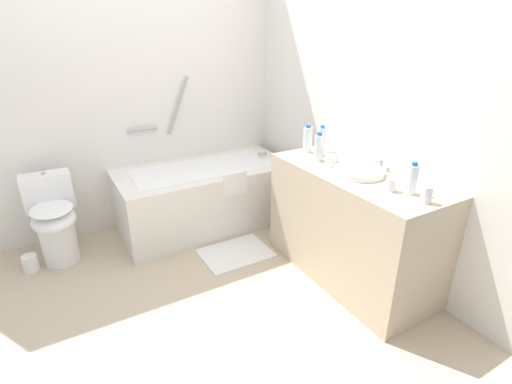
{
  "coord_description": "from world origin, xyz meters",
  "views": [
    {
      "loc": [
        -0.62,
        -2.07,
        1.74
      ],
      "look_at": [
        0.66,
        0.14,
        0.64
      ],
      "focal_mm": 26.57,
      "sensor_mm": 36.0,
      "label": 1
    }
  ],
  "objects_px": {
    "water_bottle_0": "(319,148)",
    "water_bottle_3": "(322,142)",
    "sink_basin": "(359,171)",
    "bath_mat": "(236,253)",
    "drinking_glass_0": "(427,194)",
    "sink_faucet": "(380,165)",
    "drinking_glass_3": "(333,156)",
    "water_bottle_1": "(308,140)",
    "drinking_glass_1": "(391,185)",
    "toilet": "(54,219)",
    "water_bottle_2": "(412,179)",
    "toilet_paper_roll": "(30,263)",
    "bathtub": "(206,194)",
    "drinking_glass_2": "(330,160)"
  },
  "relations": [
    {
      "from": "sink_basin",
      "to": "water_bottle_3",
      "type": "xyz_separation_m",
      "value": [
        0.03,
        0.45,
        0.09
      ]
    },
    {
      "from": "toilet",
      "to": "drinking_glass_0",
      "type": "xyz_separation_m",
      "value": [
        1.86,
        -1.89,
        0.52
      ]
    },
    {
      "from": "sink_basin",
      "to": "bath_mat",
      "type": "height_order",
      "value": "sink_basin"
    },
    {
      "from": "sink_basin",
      "to": "water_bottle_1",
      "type": "distance_m",
      "value": 0.59
    },
    {
      "from": "toilet",
      "to": "bath_mat",
      "type": "distance_m",
      "value": 1.47
    },
    {
      "from": "toilet",
      "to": "drinking_glass_1",
      "type": "relative_size",
      "value": 8.56
    },
    {
      "from": "drinking_glass_1",
      "to": "sink_faucet",
      "type": "bearing_deg",
      "value": 52.45
    },
    {
      "from": "drinking_glass_1",
      "to": "toilet_paper_roll",
      "type": "relative_size",
      "value": 0.61
    },
    {
      "from": "water_bottle_0",
      "to": "drinking_glass_0",
      "type": "height_order",
      "value": "water_bottle_0"
    },
    {
      "from": "bathtub",
      "to": "toilet_paper_roll",
      "type": "distance_m",
      "value": 1.53
    },
    {
      "from": "water_bottle_1",
      "to": "drinking_glass_1",
      "type": "xyz_separation_m",
      "value": [
        -0.04,
        -0.89,
        -0.06
      ]
    },
    {
      "from": "drinking_glass_2",
      "to": "drinking_glass_3",
      "type": "relative_size",
      "value": 0.91
    },
    {
      "from": "water_bottle_0",
      "to": "drinking_glass_2",
      "type": "bearing_deg",
      "value": -90.35
    },
    {
      "from": "toilet",
      "to": "bath_mat",
      "type": "bearing_deg",
      "value": 62.68
    },
    {
      "from": "sink_faucet",
      "to": "bath_mat",
      "type": "distance_m",
      "value": 1.37
    },
    {
      "from": "water_bottle_0",
      "to": "drinking_glass_3",
      "type": "distance_m",
      "value": 0.12
    },
    {
      "from": "water_bottle_3",
      "to": "drinking_glass_0",
      "type": "distance_m",
      "value": 0.98
    },
    {
      "from": "sink_faucet",
      "to": "drinking_glass_3",
      "type": "height_order",
      "value": "drinking_glass_3"
    },
    {
      "from": "sink_basin",
      "to": "drinking_glass_0",
      "type": "bearing_deg",
      "value": -89.87
    },
    {
      "from": "water_bottle_3",
      "to": "drinking_glass_1",
      "type": "xyz_separation_m",
      "value": [
        -0.07,
        -0.76,
        -0.07
      ]
    },
    {
      "from": "drinking_glass_0",
      "to": "drinking_glass_2",
      "type": "xyz_separation_m",
      "value": [
        -0.06,
        0.76,
        -0.01
      ]
    },
    {
      "from": "bathtub",
      "to": "water_bottle_1",
      "type": "distance_m",
      "value": 1.15
    },
    {
      "from": "water_bottle_2",
      "to": "drinking_glass_1",
      "type": "bearing_deg",
      "value": 126.79
    },
    {
      "from": "sink_faucet",
      "to": "toilet_paper_roll",
      "type": "xyz_separation_m",
      "value": [
        -2.29,
        1.29,
        -0.8
      ]
    },
    {
      "from": "water_bottle_3",
      "to": "drinking_glass_2",
      "type": "height_order",
      "value": "water_bottle_3"
    },
    {
      "from": "water_bottle_1",
      "to": "bath_mat",
      "type": "relative_size",
      "value": 0.39
    },
    {
      "from": "water_bottle_0",
      "to": "water_bottle_3",
      "type": "xyz_separation_m",
      "value": [
        0.09,
        0.08,
        0.01
      ]
    },
    {
      "from": "sink_faucet",
      "to": "toilet_paper_roll",
      "type": "distance_m",
      "value": 2.75
    },
    {
      "from": "sink_faucet",
      "to": "bath_mat",
      "type": "bearing_deg",
      "value": 138.2
    },
    {
      "from": "bathtub",
      "to": "drinking_glass_0",
      "type": "height_order",
      "value": "bathtub"
    },
    {
      "from": "water_bottle_1",
      "to": "toilet",
      "type": "bearing_deg",
      "value": 157.31
    },
    {
      "from": "water_bottle_2",
      "to": "bath_mat",
      "type": "distance_m",
      "value": 1.57
    },
    {
      "from": "water_bottle_1",
      "to": "toilet_paper_roll",
      "type": "bearing_deg",
      "value": 161.27
    },
    {
      "from": "toilet",
      "to": "drinking_glass_1",
      "type": "bearing_deg",
      "value": 47.41
    },
    {
      "from": "water_bottle_1",
      "to": "drinking_glass_1",
      "type": "height_order",
      "value": "water_bottle_1"
    },
    {
      "from": "toilet",
      "to": "drinking_glass_3",
      "type": "distance_m",
      "value": 2.23
    },
    {
      "from": "water_bottle_1",
      "to": "drinking_glass_3",
      "type": "xyz_separation_m",
      "value": [
        0.02,
        -0.29,
        -0.06
      ]
    },
    {
      "from": "drinking_glass_0",
      "to": "sink_basin",
      "type": "bearing_deg",
      "value": 90.13
    },
    {
      "from": "drinking_glass_0",
      "to": "drinking_glass_1",
      "type": "distance_m",
      "value": 0.22
    },
    {
      "from": "toilet",
      "to": "water_bottle_3",
      "type": "distance_m",
      "value": 2.19
    },
    {
      "from": "drinking_glass_2",
      "to": "bath_mat",
      "type": "distance_m",
      "value": 1.13
    },
    {
      "from": "toilet",
      "to": "water_bottle_3",
      "type": "relative_size",
      "value": 2.92
    },
    {
      "from": "toilet",
      "to": "sink_basin",
      "type": "relative_size",
      "value": 2.07
    },
    {
      "from": "drinking_glass_3",
      "to": "water_bottle_3",
      "type": "bearing_deg",
      "value": 84.78
    },
    {
      "from": "water_bottle_0",
      "to": "drinking_glass_1",
      "type": "xyz_separation_m",
      "value": [
        0.02,
        -0.68,
        -0.06
      ]
    },
    {
      "from": "water_bottle_1",
      "to": "bath_mat",
      "type": "xyz_separation_m",
      "value": [
        -0.6,
        0.13,
        -0.93
      ]
    },
    {
      "from": "water_bottle_3",
      "to": "drinking_glass_0",
      "type": "relative_size",
      "value": 2.41
    },
    {
      "from": "sink_faucet",
      "to": "toilet",
      "type": "bearing_deg",
      "value": 146.52
    },
    {
      "from": "drinking_glass_1",
      "to": "toilet",
      "type": "bearing_deg",
      "value": 137.44
    },
    {
      "from": "drinking_glass_0",
      "to": "drinking_glass_3",
      "type": "relative_size",
      "value": 1.09
    }
  ]
}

